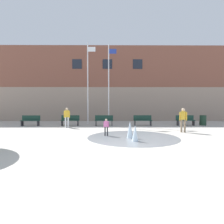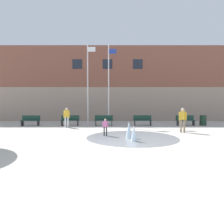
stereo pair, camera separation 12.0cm
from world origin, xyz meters
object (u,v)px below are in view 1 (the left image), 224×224
(park_bench_under_left_flagpole, at_px, (70,120))
(teen_by_trashcan, at_px, (67,116))
(park_bench_far_left, at_px, (31,120))
(adult_near_bench, at_px, (183,118))
(park_bench_under_right_flagpole, at_px, (143,120))
(flagpole_left, at_px, (88,81))
(child_running, at_px, (106,126))
(park_bench_center, at_px, (104,120))
(flagpole_right, at_px, (109,82))
(trash_can, at_px, (203,120))
(park_bench_far_right, at_px, (185,120))

(park_bench_under_left_flagpole, relative_size, teen_by_trashcan, 1.01)
(park_bench_far_left, distance_m, adult_near_bench, 12.44)
(park_bench_under_right_flagpole, distance_m, flagpole_left, 6.44)
(child_running, distance_m, flagpole_left, 8.07)
(park_bench_center, relative_size, park_bench_under_right_flagpole, 1.00)
(child_running, height_order, flagpole_right, flagpole_right)
(park_bench_far_left, relative_size, teen_by_trashcan, 1.01)
(park_bench_under_right_flagpole, distance_m, adult_near_bench, 4.53)
(child_running, relative_size, trash_can, 1.10)
(teen_by_trashcan, relative_size, flagpole_right, 0.21)
(park_bench_far_right, height_order, trash_can, park_bench_far_right)
(park_bench_under_left_flagpole, height_order, teen_by_trashcan, teen_by_trashcan)
(child_running, bearing_deg, trash_can, 52.20)
(child_running, bearing_deg, park_bench_far_left, 161.42)
(adult_near_bench, bearing_deg, park_bench_far_right, 17.13)
(park_bench_far_right, distance_m, teen_by_trashcan, 10.30)
(park_bench_center, height_order, flagpole_right, flagpole_right)
(park_bench_far_left, xyz_separation_m, teen_by_trashcan, (3.50, -1.27, 0.45))
(park_bench_far_left, distance_m, park_bench_under_right_flagpole, 9.88)
(adult_near_bench, bearing_deg, park_bench_center, 94.81)
(teen_by_trashcan, bearing_deg, flagpole_left, -146.18)
(park_bench_far_left, height_order, park_bench_center, same)
(park_bench_far_left, relative_size, park_bench_under_left_flagpole, 1.00)
(park_bench_under_right_flagpole, relative_size, child_running, 1.62)
(flagpole_right, bearing_deg, teen_by_trashcan, -138.52)
(teen_by_trashcan, relative_size, trash_can, 1.77)
(flagpole_left, bearing_deg, teen_by_trashcan, -114.19)
(park_bench_under_right_flagpole, xyz_separation_m, teen_by_trashcan, (-6.38, -1.40, 0.45))
(trash_can, bearing_deg, park_bench_center, -178.74)
(park_bench_far_left, bearing_deg, trash_can, 1.06)
(teen_by_trashcan, relative_size, adult_near_bench, 1.00)
(park_bench_under_right_flagpole, distance_m, teen_by_trashcan, 6.54)
(park_bench_center, bearing_deg, adult_near_bench, -37.14)
(flagpole_left, bearing_deg, park_bench_far_left, -160.59)
(park_bench_under_right_flagpole, xyz_separation_m, trash_can, (5.45, 0.16, -0.03))
(park_bench_far_left, distance_m, park_bench_under_left_flagpole, 3.44)
(trash_can, bearing_deg, park_bench_under_right_flagpole, -178.37)
(adult_near_bench, relative_size, child_running, 1.61)
(adult_near_bench, bearing_deg, park_bench_far_left, 113.39)
(child_running, bearing_deg, park_bench_under_left_flagpole, 140.95)
(park_bench_center, height_order, park_bench_under_right_flagpole, same)
(park_bench_far_left, xyz_separation_m, park_bench_under_right_flagpole, (9.88, 0.13, 0.00))
(park_bench_far_right, xyz_separation_m, adult_near_bench, (-1.91, -4.13, 0.45))
(park_bench_far_left, height_order, flagpole_left, flagpole_left)
(park_bench_far_left, relative_size, trash_can, 1.78)
(adult_near_bench, bearing_deg, flagpole_left, 92.75)
(flagpole_left, relative_size, flagpole_right, 1.03)
(teen_by_trashcan, distance_m, trash_can, 11.94)
(teen_by_trashcan, height_order, adult_near_bench, same)
(park_bench_far_right, height_order, child_running, child_running)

